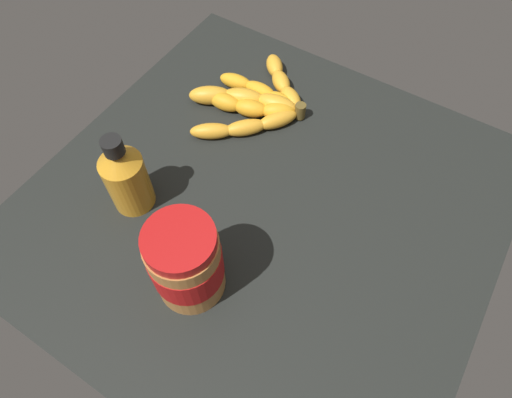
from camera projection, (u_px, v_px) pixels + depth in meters
ground_plane at (265, 207)px, 74.91cm from camera, size 72.97×73.07×3.71cm
banana_bunch at (255, 101)px, 83.37cm from camera, size 27.28×21.76×3.53cm
peanut_butter_jar at (186, 263)px, 59.64cm from camera, size 10.03×10.03×14.65cm
honey_bottle at (126, 177)px, 67.88cm from camera, size 6.68×6.68×15.21cm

